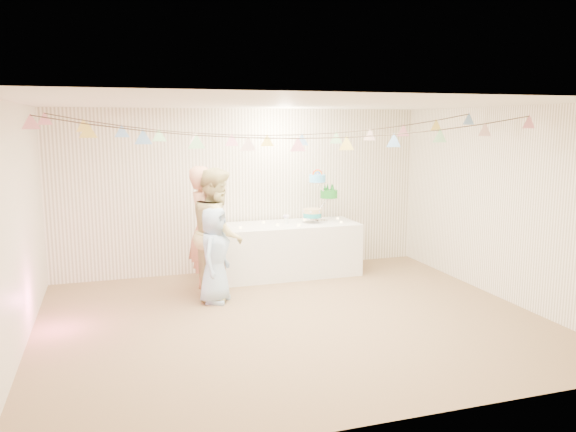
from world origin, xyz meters
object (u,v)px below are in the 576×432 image
object	(u,v)px
person_child	(215,255)
person_adult_a	(204,230)
table	(288,249)
cake_stand	(320,201)
person_adult_b	(218,233)

from	to	relation	value
person_child	person_adult_a	bearing A→B (deg)	35.86
table	cake_stand	size ratio (longest dim) A/B	2.79
cake_stand	person_adult_a	distance (m)	2.04
person_adult_a	person_child	bearing A→B (deg)	-177.08
person_adult_a	person_child	distance (m)	0.56
person_child	table	bearing A→B (deg)	-23.00
cake_stand	person_child	world-z (taller)	cake_stand
table	person_adult_b	size ratio (longest dim) A/B	1.22
cake_stand	person_child	size ratio (longest dim) A/B	0.60
table	person_adult_b	bearing A→B (deg)	-148.63
cake_stand	person_child	bearing A→B (deg)	-150.89
person_adult_b	person_child	size ratio (longest dim) A/B	1.38
table	cake_stand	world-z (taller)	cake_stand
table	person_adult_a	bearing A→B (deg)	-160.08
person_adult_b	person_child	distance (m)	0.36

